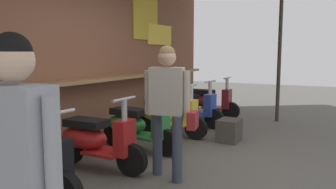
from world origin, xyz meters
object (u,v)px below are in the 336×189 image
Objects in this scene: scooter_green at (135,126)px; shopper_with_handbag at (15,161)px; scooter_yellow at (167,115)px; merchandise_crate at (229,130)px; scooter_maroon at (207,101)px; scooter_black at (25,163)px; scooter_red at (94,140)px; scooter_blue at (189,107)px; shopper_browsing at (168,100)px.

scooter_green is 0.87× the size of shopper_with_handbag.
scooter_yellow reaches higher than merchandise_crate.
shopper_with_handbag reaches higher than merchandise_crate.
scooter_green and scooter_maroon have the same top height.
scooter_red is (1.06, 0.00, 0.00)m from scooter_black.
shopper_with_handbag is at bearing -77.90° from scooter_maroon.
scooter_red and scooter_green have the same top height.
shopper_with_handbag is at bearing -70.39° from scooter_blue.
merchandise_crate is (1.99, -0.12, -0.77)m from shopper_browsing.
scooter_yellow is at bearing -85.45° from scooter_blue.
scooter_black and scooter_blue have the same top height.
scooter_black is 1.00× the size of scooter_yellow.
scooter_green is at bearing -85.44° from scooter_blue.
scooter_red is 3.25× the size of merchandise_crate.
shopper_with_handbag is (-2.22, -1.40, 0.58)m from scooter_red.
scooter_yellow is at bearing -163.87° from shopper_with_handbag.
scooter_blue is 1.42m from merchandise_crate.
scooter_maroon is at bearing 31.43° from merchandise_crate.
scooter_black is at bearing -90.55° from scooter_maroon.
scooter_blue is (0.97, -0.00, 0.00)m from scooter_yellow.
merchandise_crate is (3.21, -1.13, -0.20)m from scooter_black.
scooter_black reaches higher than merchandise_crate.
shopper_browsing is (-1.85, -1.01, 0.57)m from scooter_yellow.
scooter_green is 1.00× the size of scooter_yellow.
scooter_blue is 0.88× the size of shopper_browsing.
shopper_browsing is at bearing 176.44° from merchandise_crate.
scooter_red is 1.17m from shopper_browsing.
scooter_blue is (2.98, -0.00, 0.00)m from scooter_red.
scooter_red is 1.00× the size of scooter_green.
shopper_browsing is (2.37, 0.39, -0.01)m from shopper_with_handbag.
scooter_maroon is at bearing 89.01° from scooter_red.
scooter_blue is 0.87× the size of shopper_with_handbag.
shopper_browsing reaches higher than scooter_red.
scooter_yellow is 3.25× the size of merchandise_crate.
scooter_red is at bearing -149.96° from shopper_with_handbag.
scooter_maroon is 2.18m from merchandise_crate.
scooter_yellow is at bearing -90.55° from scooter_maroon.
scooter_black is 1.00× the size of scooter_blue.
scooter_red is at bearing 93.25° from scooter_black.
scooter_blue and scooter_maroon have the same top height.
shopper_with_handbag reaches higher than scooter_green.
scooter_blue is (4.04, -0.00, 0.00)m from scooter_black.
merchandise_crate is (4.37, 0.26, -0.77)m from shopper_with_handbag.
scooter_maroon is at bearing -169.51° from shopper_with_handbag.
scooter_maroon reaches higher than merchandise_crate.
scooter_red and scooter_blue have the same top height.
shopper_browsing is at bearing 7.77° from scooter_red.
scooter_yellow is 2.18m from shopper_browsing.
scooter_maroon is (3.04, 0.00, 0.00)m from scooter_green.
shopper_browsing is at bearing -65.72° from scooter_blue.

